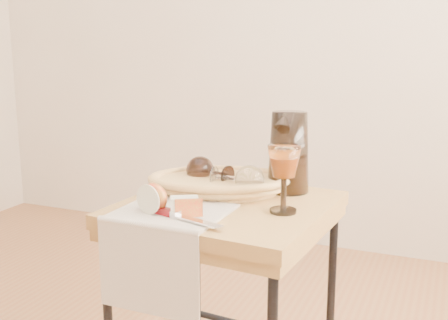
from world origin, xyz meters
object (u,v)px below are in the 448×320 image
at_px(pitcher, 289,152).
at_px(side_table, 227,316).
at_px(tea_towel, 172,212).
at_px(apple_half, 154,197).
at_px(bread_basket, 220,184).
at_px(goblet_lying_a, 212,172).
at_px(wine_goblet, 284,179).
at_px(goblet_lying_b, 234,178).
at_px(table_knife, 179,215).

bearing_deg(pitcher, side_table, -126.03).
bearing_deg(tea_towel, apple_half, -145.81).
distance_m(bread_basket, pitcher, 0.22).
distance_m(goblet_lying_a, wine_goblet, 0.29).
relative_size(side_table, pitcher, 2.47).
distance_m(tea_towel, apple_half, 0.06).
xyz_separation_m(side_table, pitcher, (0.12, 0.17, 0.45)).
bearing_deg(goblet_lying_b, wine_goblet, -29.12).
relative_size(side_table, tea_towel, 2.46).
height_order(tea_towel, goblet_lying_a, goblet_lying_a).
distance_m(bread_basket, apple_half, 0.26).
distance_m(goblet_lying_a, goblet_lying_b, 0.09).
xyz_separation_m(tea_towel, apple_half, (-0.04, -0.02, 0.04)).
bearing_deg(bread_basket, goblet_lying_a, 131.72).
xyz_separation_m(bread_basket, apple_half, (-0.07, -0.25, 0.02)).
bearing_deg(goblet_lying_a, table_knife, 115.07).
bearing_deg(pitcher, goblet_lying_b, -139.15).
distance_m(side_table, pitcher, 0.49).
bearing_deg(table_knife, side_table, 92.21).
distance_m(goblet_lying_a, apple_half, 0.27).
bearing_deg(bread_basket, tea_towel, -120.07).
distance_m(bread_basket, table_knife, 0.27).
height_order(side_table, bread_basket, bread_basket).
bearing_deg(apple_half, tea_towel, 46.21).
bearing_deg(tea_towel, table_knife, -47.88).
bearing_deg(goblet_lying_b, bread_basket, 156.87).
bearing_deg(tea_towel, side_table, 57.97).
xyz_separation_m(tea_towel, goblet_lying_a, (0.00, 0.24, 0.05)).
xyz_separation_m(tea_towel, table_knife, (0.04, -0.05, 0.01)).
xyz_separation_m(side_table, goblet_lying_b, (-0.00, 0.06, 0.38)).
distance_m(tea_towel, goblet_lying_b, 0.22).
xyz_separation_m(wine_goblet, table_knife, (-0.21, -0.16, -0.07)).
height_order(side_table, goblet_lying_a, goblet_lying_a).
distance_m(tea_towel, bread_basket, 0.23).
height_order(tea_towel, table_knife, table_knife).
bearing_deg(goblet_lying_a, goblet_lying_b, 173.10).
height_order(tea_towel, pitcher, pitcher).
relative_size(bread_basket, wine_goblet, 2.05).
height_order(goblet_lying_a, pitcher, pitcher).
bearing_deg(goblet_lying_a, side_table, 148.71).
distance_m(side_table, table_knife, 0.40).
height_order(tea_towel, goblet_lying_b, goblet_lying_b).
xyz_separation_m(bread_basket, pitcher, (0.17, 0.09, 0.09)).
relative_size(pitcher, apple_half, 3.36).
bearing_deg(table_knife, goblet_lying_b, 96.43).
bearing_deg(goblet_lying_b, table_knife, -101.11).
height_order(tea_towel, wine_goblet, wine_goblet).
distance_m(tea_towel, table_knife, 0.07).
relative_size(goblet_lying_b, apple_half, 1.64).
relative_size(wine_goblet, apple_half, 2.18).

